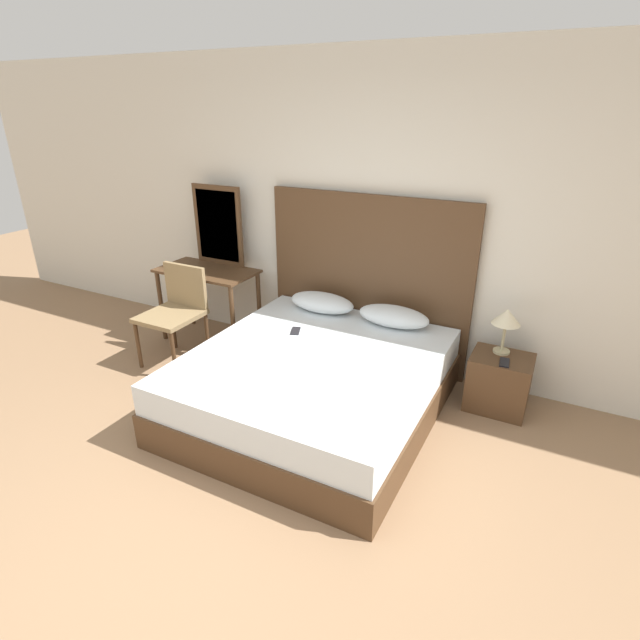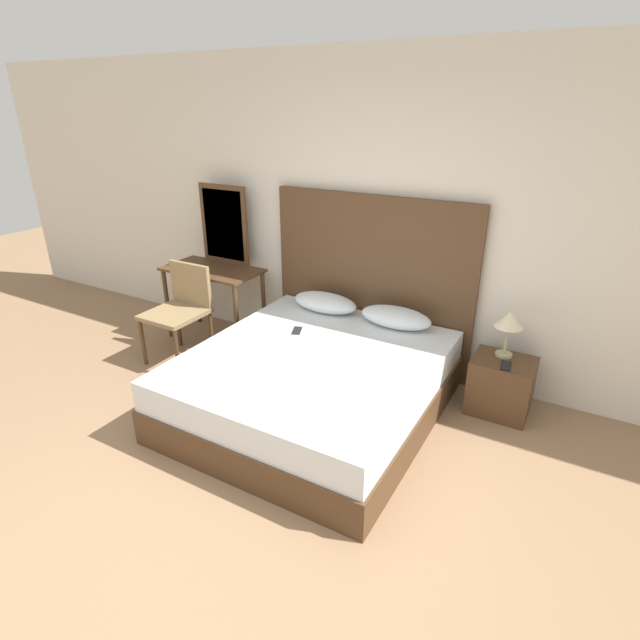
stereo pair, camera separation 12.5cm
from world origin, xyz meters
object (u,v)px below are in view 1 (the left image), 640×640
object	(u,v)px
vanity_desk	(208,282)
phone_on_nightstand	(504,362)
bed	(314,384)
nightstand	(499,382)
phone_on_bed	(296,331)
table_lamp	(507,319)
chair	(176,307)

from	to	relation	value
vanity_desk	phone_on_nightstand	bearing A→B (deg)	-0.71
bed	vanity_desk	size ratio (longest dim) A/B	2.03
nightstand	bed	bearing A→B (deg)	-149.87
phone_on_bed	phone_on_nightstand	size ratio (longest dim) A/B	1.05
bed	table_lamp	size ratio (longest dim) A/B	5.41
nightstand	vanity_desk	world-z (taller)	vanity_desk
bed	chair	world-z (taller)	chair
bed	chair	xyz separation A→B (m)	(-1.56, 0.21, 0.28)
bed	phone_on_nightstand	distance (m)	1.46
bed	phone_on_bed	bearing A→B (deg)	138.36
bed	vanity_desk	world-z (taller)	vanity_desk
phone_on_bed	nightstand	size ratio (longest dim) A/B	0.36
nightstand	vanity_desk	distance (m)	2.86
phone_on_nightstand	chair	size ratio (longest dim) A/B	0.18
nightstand	table_lamp	size ratio (longest dim) A/B	1.25
bed	phone_on_bed	xyz separation A→B (m)	(-0.34, 0.30, 0.26)
phone_on_bed	vanity_desk	world-z (taller)	vanity_desk
bed	table_lamp	bearing A→B (deg)	33.19
phone_on_bed	nightstand	xyz separation A→B (m)	(1.60, 0.44, -0.29)
bed	phone_on_nightstand	bearing A→B (deg)	26.36
chair	table_lamp	bearing A→B (deg)	12.18
phone_on_bed	vanity_desk	distance (m)	1.29
nightstand	table_lamp	world-z (taller)	table_lamp
table_lamp	phone_on_nightstand	bearing A→B (deg)	-73.29
table_lamp	chair	size ratio (longest dim) A/B	0.41
table_lamp	chair	distance (m)	2.87
table_lamp	phone_on_nightstand	size ratio (longest dim) A/B	2.34
bed	nightstand	size ratio (longest dim) A/B	4.32
chair	phone_on_nightstand	bearing A→B (deg)	8.63
nightstand	vanity_desk	bearing A→B (deg)	-178.79
bed	chair	bearing A→B (deg)	172.37
chair	phone_on_bed	bearing A→B (deg)	4.20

